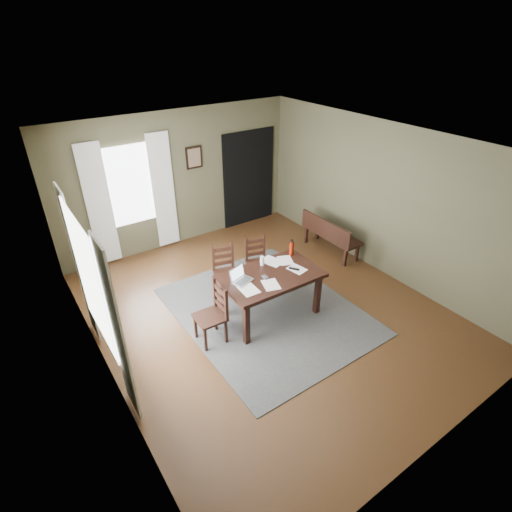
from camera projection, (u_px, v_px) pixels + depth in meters
ground at (266, 311)px, 6.52m from camera, size 5.00×6.00×0.01m
room_shell at (268, 210)px, 5.60m from camera, size 5.02×6.02×2.71m
rug at (266, 311)px, 6.52m from camera, size 2.60×3.20×0.01m
dining_table at (271, 280)px, 6.10m from camera, size 1.55×0.96×0.76m
chair_end at (213, 314)px, 5.72m from camera, size 0.43×0.43×0.93m
chair_back_left at (225, 271)px, 6.74m from camera, size 0.49×0.49×0.89m
chair_back_right at (257, 261)px, 7.03m from camera, size 0.47×0.47×0.87m
bench at (329, 233)px, 7.94m from camera, size 0.43×1.33×0.75m
laptop at (240, 277)px, 5.88m from camera, size 0.36×0.32×0.21m
computer_mouse at (265, 277)px, 5.95m from camera, size 0.06×0.10×0.03m
tv_remote at (294, 269)px, 6.17m from camera, size 0.13×0.16×0.02m
drinking_glass at (262, 261)px, 6.24m from camera, size 0.07×0.07×0.15m
water_bottle at (291, 248)px, 6.49m from camera, size 0.08×0.08×0.28m
paper_a at (249, 289)px, 5.71m from camera, size 0.25×0.32×0.00m
paper_b at (297, 269)px, 6.17m from camera, size 0.26×0.31×0.00m
paper_c at (272, 261)px, 6.37m from camera, size 0.35×0.39×0.00m
paper_d at (285, 260)px, 6.40m from camera, size 0.32×0.35×0.00m
paper_e at (271, 285)px, 5.81m from camera, size 0.30×0.35×0.00m
window_left at (89, 280)px, 4.71m from camera, size 0.01×1.30×1.70m
window_back at (130, 186)px, 7.39m from camera, size 1.00×0.01×1.50m
curtain_left_near at (118, 334)px, 4.28m from camera, size 0.03×0.48×2.30m
curtain_left_far at (79, 267)px, 5.44m from camera, size 0.03×0.48×2.30m
curtain_back_left at (99, 206)px, 7.20m from camera, size 0.44×0.03×2.30m
curtain_back_right at (163, 192)px, 7.80m from camera, size 0.44×0.03×2.30m
framed_picture at (194, 157)px, 7.90m from camera, size 0.34×0.03×0.44m
doorway_back at (249, 178)px, 8.89m from camera, size 1.30×0.03×2.10m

